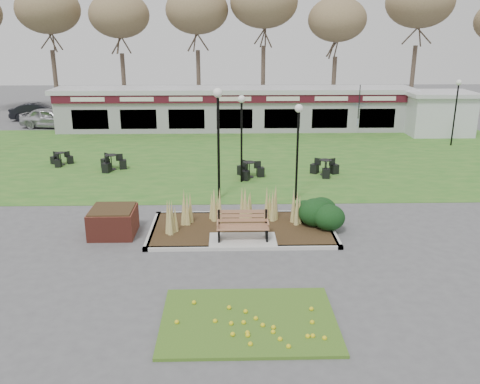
{
  "coord_description": "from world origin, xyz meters",
  "views": [
    {
      "loc": [
        -0.47,
        -15.27,
        6.72
      ],
      "look_at": [
        -0.04,
        2.0,
        1.17
      ],
      "focal_mm": 38.0,
      "sensor_mm": 36.0,
      "label": 1
    }
  ],
  "objects_px": {
    "car_black": "(38,111)",
    "lamp_post_mid_left": "(218,119)",
    "lamp_post_far_right": "(457,98)",
    "patio_umbrella": "(358,114)",
    "service_hut": "(438,113)",
    "food_pavilion": "(234,109)",
    "bistro_set_c": "(325,170)",
    "bistro_set_b": "(112,165)",
    "car_silver": "(50,118)",
    "bistro_set_d": "(249,172)",
    "lamp_post_mid_right": "(242,120)",
    "park_bench": "(243,225)",
    "brick_planter": "(113,221)",
    "bistro_set_a": "(61,161)",
    "lamp_post_near_left": "(298,131)"
  },
  "relations": [
    {
      "from": "service_hut",
      "to": "bistro_set_a",
      "type": "xyz_separation_m",
      "value": [
        -22.62,
        -7.56,
        -1.22
      ]
    },
    {
      "from": "park_bench",
      "to": "lamp_post_near_left",
      "type": "bearing_deg",
      "value": 61.49
    },
    {
      "from": "lamp_post_far_right",
      "to": "patio_umbrella",
      "type": "bearing_deg",
      "value": 144.48
    },
    {
      "from": "lamp_post_near_left",
      "to": "service_hut",
      "type": "bearing_deg",
      "value": 50.33
    },
    {
      "from": "lamp_post_near_left",
      "to": "bistro_set_a",
      "type": "xyz_separation_m",
      "value": [
        -11.44,
        5.92,
        -2.64
      ]
    },
    {
      "from": "brick_planter",
      "to": "car_silver",
      "type": "distance_m",
      "value": 21.8
    },
    {
      "from": "car_silver",
      "to": "bistro_set_d",
      "type": "bearing_deg",
      "value": -124.33
    },
    {
      "from": "bistro_set_b",
      "to": "bistro_set_c",
      "type": "height_order",
      "value": "bistro_set_b"
    },
    {
      "from": "lamp_post_near_left",
      "to": "bistro_set_d",
      "type": "relative_size",
      "value": 2.85
    },
    {
      "from": "lamp_post_near_left",
      "to": "patio_umbrella",
      "type": "xyz_separation_m",
      "value": [
        5.86,
        13.48,
        -1.49
      ]
    },
    {
      "from": "lamp_post_mid_left",
      "to": "bistro_set_b",
      "type": "height_order",
      "value": "lamp_post_mid_left"
    },
    {
      "from": "bistro_set_c",
      "to": "brick_planter",
      "type": "bearing_deg",
      "value": -140.16
    },
    {
      "from": "car_silver",
      "to": "park_bench",
      "type": "bearing_deg",
      "value": -138.18
    },
    {
      "from": "food_pavilion",
      "to": "lamp_post_mid_left",
      "type": "height_order",
      "value": "lamp_post_mid_left"
    },
    {
      "from": "lamp_post_far_right",
      "to": "car_silver",
      "type": "distance_m",
      "value": 27.0
    },
    {
      "from": "lamp_post_near_left",
      "to": "lamp_post_mid_right",
      "type": "distance_m",
      "value": 3.39
    },
    {
      "from": "food_pavilion",
      "to": "bistro_set_b",
      "type": "xyz_separation_m",
      "value": [
        -6.28,
        -10.56,
        -1.2
      ]
    },
    {
      "from": "lamp_post_mid_left",
      "to": "bistro_set_d",
      "type": "distance_m",
      "value": 4.57
    },
    {
      "from": "lamp_post_mid_right",
      "to": "car_silver",
      "type": "height_order",
      "value": "lamp_post_mid_right"
    },
    {
      "from": "car_black",
      "to": "lamp_post_mid_left",
      "type": "bearing_deg",
      "value": -151.33
    },
    {
      "from": "bistro_set_a",
      "to": "car_silver",
      "type": "xyz_separation_m",
      "value": [
        -3.96,
        10.56,
        0.48
      ]
    },
    {
      "from": "car_silver",
      "to": "bistro_set_a",
      "type": "bearing_deg",
      "value": -149.85
    },
    {
      "from": "food_pavilion",
      "to": "car_black",
      "type": "distance_m",
      "value": 15.71
    },
    {
      "from": "food_pavilion",
      "to": "bistro_set_b",
      "type": "height_order",
      "value": "food_pavilion"
    },
    {
      "from": "car_silver",
      "to": "lamp_post_far_right",
      "type": "bearing_deg",
      "value": -94.32
    },
    {
      "from": "park_bench",
      "to": "lamp_post_mid_right",
      "type": "distance_m",
      "value": 7.25
    },
    {
      "from": "food_pavilion",
      "to": "car_silver",
      "type": "distance_m",
      "value": 13.13
    },
    {
      "from": "food_pavilion",
      "to": "bistro_set_c",
      "type": "distance_m",
      "value": 12.57
    },
    {
      "from": "lamp_post_mid_left",
      "to": "car_black",
      "type": "distance_m",
      "value": 24.31
    },
    {
      "from": "lamp_post_near_left",
      "to": "bistro_set_a",
      "type": "bearing_deg",
      "value": 152.62
    },
    {
      "from": "patio_umbrella",
      "to": "bistro_set_b",
      "type": "bearing_deg",
      "value": -149.27
    },
    {
      "from": "bistro_set_a",
      "to": "car_silver",
      "type": "relative_size",
      "value": 0.29
    },
    {
      "from": "lamp_post_mid_right",
      "to": "bistro_set_a",
      "type": "bearing_deg",
      "value": 160.31
    },
    {
      "from": "bistro_set_b",
      "to": "car_silver",
      "type": "bearing_deg",
      "value": 120.37
    },
    {
      "from": "park_bench",
      "to": "brick_planter",
      "type": "xyz_separation_m",
      "value": [
        -4.4,
        0.75,
        -0.11
      ]
    },
    {
      "from": "service_hut",
      "to": "patio_umbrella",
      "type": "relative_size",
      "value": 2.0
    },
    {
      "from": "bistro_set_c",
      "to": "lamp_post_far_right",
      "type": "bearing_deg",
      "value": 35.64
    },
    {
      "from": "brick_planter",
      "to": "car_black",
      "type": "height_order",
      "value": "car_black"
    },
    {
      "from": "lamp_post_mid_left",
      "to": "lamp_post_mid_right",
      "type": "height_order",
      "value": "lamp_post_mid_left"
    },
    {
      "from": "service_hut",
      "to": "lamp_post_far_right",
      "type": "bearing_deg",
      "value": -97.33
    },
    {
      "from": "brick_planter",
      "to": "food_pavilion",
      "type": "bearing_deg",
      "value": 76.94
    },
    {
      "from": "park_bench",
      "to": "bistro_set_c",
      "type": "distance_m",
      "value": 8.98
    },
    {
      "from": "lamp_post_mid_right",
      "to": "food_pavilion",
      "type": "bearing_deg",
      "value": 90.68
    },
    {
      "from": "service_hut",
      "to": "car_black",
      "type": "bearing_deg",
      "value": 167.62
    },
    {
      "from": "lamp_post_mid_left",
      "to": "patio_umbrella",
      "type": "height_order",
      "value": "lamp_post_mid_left"
    },
    {
      "from": "lamp_post_mid_left",
      "to": "bistro_set_c",
      "type": "height_order",
      "value": "lamp_post_mid_left"
    },
    {
      "from": "food_pavilion",
      "to": "bistro_set_c",
      "type": "bearing_deg",
      "value": -70.39
    },
    {
      "from": "bistro_set_a",
      "to": "car_black",
      "type": "distance_m",
      "value": 15.08
    },
    {
      "from": "park_bench",
      "to": "bistro_set_a",
      "type": "relative_size",
      "value": 1.4
    },
    {
      "from": "patio_umbrella",
      "to": "car_black",
      "type": "distance_m",
      "value": 24.11
    }
  ]
}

